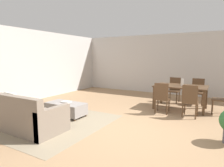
{
  "coord_description": "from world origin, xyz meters",
  "views": [
    {
      "loc": [
        1.87,
        -3.89,
        1.66
      ],
      "look_at": [
        -1.26,
        1.58,
        0.81
      ],
      "focal_mm": 31.05,
      "sensor_mm": 36.0,
      "label": 1
    }
  ],
  "objects_px": {
    "dining_table": "(181,88)",
    "dining_chair_far_left": "(174,88)",
    "couch": "(23,117)",
    "dining_chair_near_left": "(162,96)",
    "dining_chair_far_right": "(198,90)",
    "vase_centerpiece": "(182,82)",
    "dining_chair_head_east": "(223,97)",
    "ottoman_table": "(66,108)",
    "dining_chair_near_right": "(190,99)",
    "book_on_ottoman": "(66,102)"
  },
  "relations": [
    {
      "from": "dining_table",
      "to": "dining_chair_far_left",
      "type": "relative_size",
      "value": 1.72
    },
    {
      "from": "couch",
      "to": "dining_chair_far_left",
      "type": "bearing_deg",
      "value": 61.43
    },
    {
      "from": "dining_chair_near_left",
      "to": "dining_table",
      "type": "bearing_deg",
      "value": 66.2
    },
    {
      "from": "dining_chair_near_left",
      "to": "dining_chair_far_right",
      "type": "xyz_separation_m",
      "value": [
        0.79,
        1.74,
        0.0
      ]
    },
    {
      "from": "dining_table",
      "to": "dining_chair_far_right",
      "type": "height_order",
      "value": "dining_chair_far_right"
    },
    {
      "from": "dining_table",
      "to": "vase_centerpiece",
      "type": "xyz_separation_m",
      "value": [
        0.03,
        0.01,
        0.2
      ]
    },
    {
      "from": "vase_centerpiece",
      "to": "dining_chair_head_east",
      "type": "bearing_deg",
      "value": -1.94
    },
    {
      "from": "couch",
      "to": "vase_centerpiece",
      "type": "distance_m",
      "value": 4.71
    },
    {
      "from": "ottoman_table",
      "to": "dining_table",
      "type": "height_order",
      "value": "dining_table"
    },
    {
      "from": "dining_chair_near_right",
      "to": "dining_chair_far_left",
      "type": "distance_m",
      "value": 1.87
    },
    {
      "from": "dining_chair_near_right",
      "to": "dining_chair_far_right",
      "type": "relative_size",
      "value": 1.0
    },
    {
      "from": "dining_chair_far_left",
      "to": "vase_centerpiece",
      "type": "height_order",
      "value": "vase_centerpiece"
    },
    {
      "from": "dining_table",
      "to": "dining_chair_near_left",
      "type": "bearing_deg",
      "value": -113.8
    },
    {
      "from": "dining_chair_far_right",
      "to": "book_on_ottoman",
      "type": "xyz_separation_m",
      "value": [
        -3.12,
        -3.28,
        -0.12
      ]
    },
    {
      "from": "ottoman_table",
      "to": "dining_chair_near_right",
      "type": "bearing_deg",
      "value": 26.92
    },
    {
      "from": "dining_table",
      "to": "dining_chair_near_left",
      "type": "relative_size",
      "value": 1.72
    },
    {
      "from": "couch",
      "to": "dining_chair_near_left",
      "type": "height_order",
      "value": "dining_chair_near_left"
    },
    {
      "from": "dining_chair_near_left",
      "to": "dining_chair_far_left",
      "type": "xyz_separation_m",
      "value": [
        -0.0,
        1.69,
        0.0
      ]
    },
    {
      "from": "dining_chair_near_right",
      "to": "book_on_ottoman",
      "type": "relative_size",
      "value": 3.54
    },
    {
      "from": "dining_chair_near_right",
      "to": "book_on_ottoman",
      "type": "height_order",
      "value": "dining_chair_near_right"
    },
    {
      "from": "dining_table",
      "to": "dining_chair_far_right",
      "type": "xyz_separation_m",
      "value": [
        0.42,
        0.9,
        -0.15
      ]
    },
    {
      "from": "dining_chair_near_right",
      "to": "dining_chair_near_left",
      "type": "bearing_deg",
      "value": 178.89
    },
    {
      "from": "vase_centerpiece",
      "to": "book_on_ottoman",
      "type": "distance_m",
      "value": 3.66
    },
    {
      "from": "dining_chair_head_east",
      "to": "vase_centerpiece",
      "type": "xyz_separation_m",
      "value": [
        -1.16,
        0.04,
        0.35
      ]
    },
    {
      "from": "dining_chair_near_left",
      "to": "dining_chair_near_right",
      "type": "xyz_separation_m",
      "value": [
        0.78,
        -0.02,
        0.0
      ]
    },
    {
      "from": "dining_chair_head_east",
      "to": "vase_centerpiece",
      "type": "relative_size",
      "value": 4.17
    },
    {
      "from": "vase_centerpiece",
      "to": "couch",
      "type": "bearing_deg",
      "value": -127.9
    },
    {
      "from": "dining_table",
      "to": "dining_chair_head_east",
      "type": "bearing_deg",
      "value": -1.43
    },
    {
      "from": "dining_chair_near_left",
      "to": "dining_chair_head_east",
      "type": "bearing_deg",
      "value": 27.37
    },
    {
      "from": "dining_chair_near_left",
      "to": "dining_chair_near_right",
      "type": "bearing_deg",
      "value": -1.11
    },
    {
      "from": "couch",
      "to": "dining_chair_head_east",
      "type": "height_order",
      "value": "dining_chair_head_east"
    },
    {
      "from": "dining_table",
      "to": "book_on_ottoman",
      "type": "bearing_deg",
      "value": -138.57
    },
    {
      "from": "ottoman_table",
      "to": "dining_chair_near_left",
      "type": "height_order",
      "value": "dining_chair_near_left"
    },
    {
      "from": "dining_chair_head_east",
      "to": "book_on_ottoman",
      "type": "bearing_deg",
      "value": -148.88
    },
    {
      "from": "dining_chair_far_left",
      "to": "couch",
      "type": "bearing_deg",
      "value": -118.57
    },
    {
      "from": "couch",
      "to": "book_on_ottoman",
      "type": "distance_m",
      "value": 1.31
    },
    {
      "from": "couch",
      "to": "dining_chair_far_right",
      "type": "relative_size",
      "value": 2.18
    },
    {
      "from": "couch",
      "to": "vase_centerpiece",
      "type": "relative_size",
      "value": 9.08
    },
    {
      "from": "ottoman_table",
      "to": "book_on_ottoman",
      "type": "relative_size",
      "value": 4.36
    },
    {
      "from": "dining_chair_far_right",
      "to": "dining_chair_head_east",
      "type": "bearing_deg",
      "value": -50.07
    },
    {
      "from": "vase_centerpiece",
      "to": "dining_chair_near_left",
      "type": "bearing_deg",
      "value": -115.42
    },
    {
      "from": "ottoman_table",
      "to": "dining_chair_far_left",
      "type": "bearing_deg",
      "value": 54.87
    },
    {
      "from": "dining_table",
      "to": "couch",
      "type": "bearing_deg",
      "value": -127.64
    },
    {
      "from": "dining_chair_far_left",
      "to": "book_on_ottoman",
      "type": "distance_m",
      "value": 3.98
    },
    {
      "from": "couch",
      "to": "dining_table",
      "type": "relative_size",
      "value": 1.26
    },
    {
      "from": "ottoman_table",
      "to": "dining_chair_far_right",
      "type": "relative_size",
      "value": 1.23
    },
    {
      "from": "book_on_ottoman",
      "to": "dining_chair_head_east",
      "type": "bearing_deg",
      "value": 31.12
    },
    {
      "from": "ottoman_table",
      "to": "dining_chair_far_left",
      "type": "distance_m",
      "value": 4.01
    },
    {
      "from": "dining_chair_near_right",
      "to": "book_on_ottoman",
      "type": "bearing_deg",
      "value": -153.9
    },
    {
      "from": "dining_table",
      "to": "dining_chair_near_right",
      "type": "distance_m",
      "value": 0.96
    }
  ]
}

